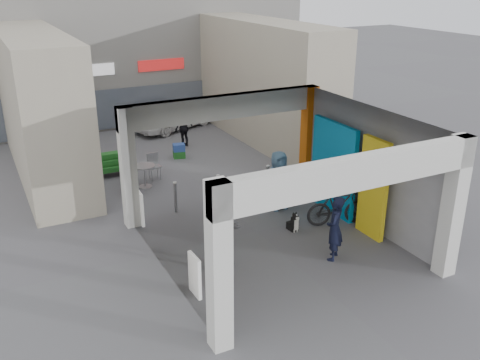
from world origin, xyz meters
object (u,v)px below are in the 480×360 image
man_back_turned (225,234)px  bicycle_rear (338,207)px  produce_stand (113,167)px  man_elderly (278,180)px  bicycle_front (308,192)px  cafe_set (139,175)px  man_with_dog (335,228)px  white_van (172,114)px  man_crates (184,128)px  border_collie (294,223)px

man_back_turned → bicycle_rear: size_ratio=1.01×
produce_stand → man_elderly: 6.44m
bicycle_front → man_elderly: bearing=91.7°
produce_stand → bicycle_rear: 8.40m
cafe_set → bicycle_front: size_ratio=0.92×
man_with_dog → white_van: 13.15m
man_crates → border_collie: bearing=66.6°
bicycle_front → white_van: (-0.75, 10.06, 0.25)m
man_crates → white_van: bearing=-123.2°
bicycle_front → man_crates: bearing=25.6°
produce_stand → white_van: 6.16m
border_collie → white_van: (0.60, 11.36, 0.45)m
bicycle_rear → cafe_set: bearing=52.7°
man_back_turned → white_van: (3.18, 12.28, -0.24)m
white_van → bicycle_front: bearing=161.7°
man_crates → bicycle_front: man_crates is taller
bicycle_rear → man_crates: bearing=23.8°
man_elderly → cafe_set: bearing=129.2°
produce_stand → border_collie: bearing=-46.2°
border_collie → white_van: white_van is taller
man_back_turned → man_elderly: size_ratio=1.01×
man_back_turned → man_elderly: (2.98, 2.46, -0.01)m
border_collie → bicycle_rear: size_ratio=0.33×
man_with_dog → bicycle_rear: 2.03m
bicycle_front → bicycle_rear: 1.53m
man_elderly → white_van: 9.82m
cafe_set → man_crates: size_ratio=0.97×
man_crates → bicycle_front: (1.25, -7.34, -0.36)m
man_with_dog → bicycle_rear: (1.28, 1.55, -0.30)m
man_back_turned → bicycle_front: (3.93, 2.22, -0.49)m
man_back_turned → bicycle_front: man_back_turned is taller
man_crates → bicycle_rear: man_crates is taller
bicycle_front → bicycle_rear: (0.00, -1.53, 0.12)m
man_with_dog → bicycle_front: (1.28, 3.08, -0.42)m
man_crates → bicycle_rear: 8.96m
cafe_set → man_back_turned: (0.27, -6.30, 0.60)m
produce_stand → cafe_set: bearing=-50.2°
bicycle_front → produce_stand: bearing=57.3°
border_collie → produce_stand: bearing=112.5°
bicycle_front → bicycle_rear: size_ratio=0.90×
produce_stand → white_van: bearing=66.2°
border_collie → man_with_dog: man_with_dog is taller
man_back_turned → bicycle_rear: man_back_turned is taller
man_back_turned → cafe_set: bearing=78.2°
man_with_dog → border_collie: bearing=-130.5°
man_with_dog → bicycle_rear: man_with_dog is taller
border_collie → white_van: bearing=82.5°
man_elderly → white_van: bearing=87.7°
produce_stand → bicycle_rear: bearing=-38.7°
man_back_turned → white_van: size_ratio=0.46×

